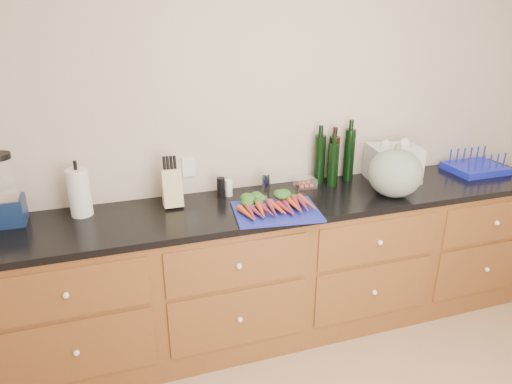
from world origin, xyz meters
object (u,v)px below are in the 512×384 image
object	(u,v)px
paper_towel	(79,193)
dish_rack	(476,166)
tomato_box	(305,183)
carrots	(275,205)
blender_appliance	(5,194)
cutting_board	(276,211)
knife_block	(172,188)
squash	(395,173)

from	to	relation	value
paper_towel	dish_rack	world-z (taller)	paper_towel
paper_towel	tomato_box	size ratio (longest dim) A/B	2.11
carrots	dish_rack	distance (m)	1.66
carrots	blender_appliance	world-z (taller)	blender_appliance
cutting_board	knife_block	world-z (taller)	knife_block
squash	blender_appliance	world-z (taller)	blender_appliance
blender_appliance	knife_block	world-z (taller)	blender_appliance
squash	blender_appliance	distance (m)	2.27
carrots	knife_block	distance (m)	0.63
carrots	paper_towel	xyz separation A→B (m)	(-1.08, 0.29, 0.10)
squash	knife_block	bearing A→B (deg)	168.31
knife_block	tomato_box	world-z (taller)	knife_block
knife_block	carrots	bearing A→B (deg)	-25.53
tomato_box	dish_rack	world-z (taller)	dish_rack
carrots	tomato_box	xyz separation A→B (m)	(0.33, 0.30, -0.00)
blender_appliance	knife_block	distance (m)	0.89
blender_appliance	paper_towel	world-z (taller)	blender_appliance
cutting_board	blender_appliance	world-z (taller)	blender_appliance
blender_appliance	squash	bearing A→B (deg)	-7.57
cutting_board	tomato_box	world-z (taller)	tomato_box
knife_block	cutting_board	bearing A→B (deg)	-28.15
knife_block	paper_towel	bearing A→B (deg)	177.80
carrots	tomato_box	world-z (taller)	carrots
blender_appliance	tomato_box	world-z (taller)	blender_appliance
paper_towel	knife_block	bearing A→B (deg)	-2.20
tomato_box	knife_block	bearing A→B (deg)	-178.07
cutting_board	knife_block	bearing A→B (deg)	151.85
paper_towel	tomato_box	world-z (taller)	paper_towel
cutting_board	carrots	xyz separation A→B (m)	(0.00, 0.03, 0.03)
carrots	paper_towel	bearing A→B (deg)	165.09
knife_block	dish_rack	distance (m)	2.21
squash	paper_towel	distance (m)	1.91
squash	knife_block	size ratio (longest dim) A/B	1.50
cutting_board	paper_towel	distance (m)	1.13
carrots	dish_rack	bearing A→B (deg)	7.17
blender_appliance	carrots	bearing A→B (deg)	-11.12
squash	paper_towel	size ratio (longest dim) A/B	1.23
tomato_box	cutting_board	bearing A→B (deg)	-134.92
squash	knife_block	xyz separation A→B (m)	(-1.36, 0.28, -0.04)
squash	tomato_box	bearing A→B (deg)	146.55
dish_rack	squash	bearing A→B (deg)	-165.40
blender_appliance	dish_rack	xyz separation A→B (m)	(3.10, -0.08, -0.14)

